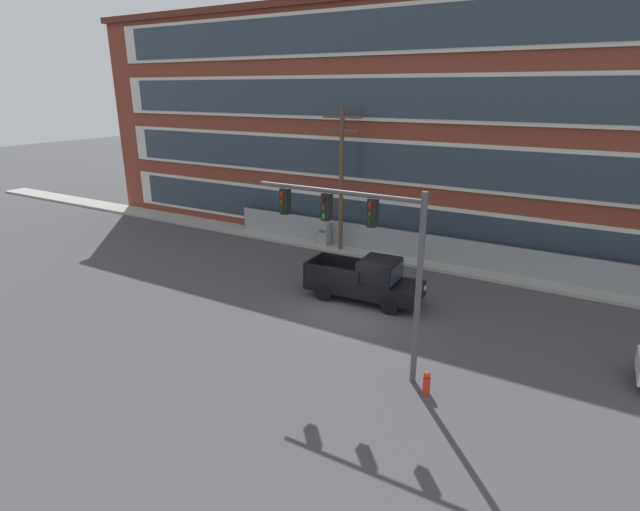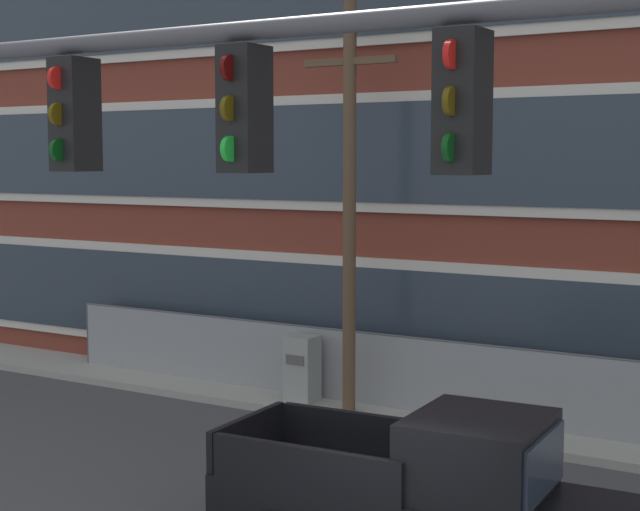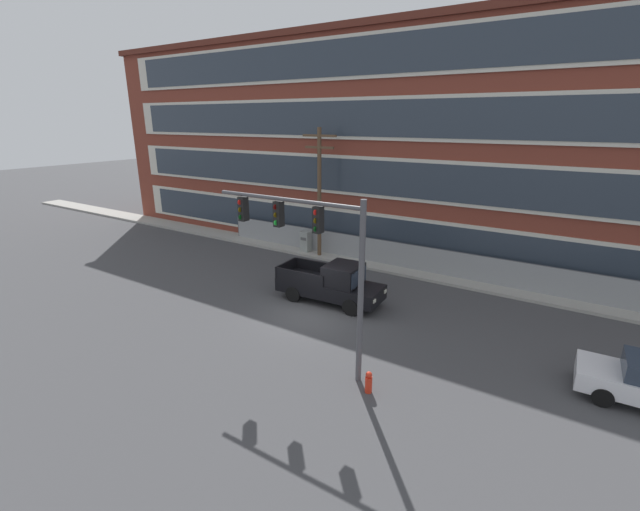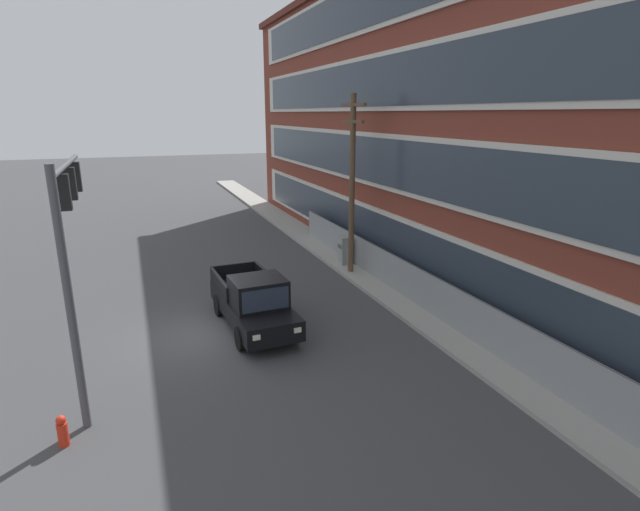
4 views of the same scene
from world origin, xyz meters
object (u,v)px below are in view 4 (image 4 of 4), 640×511
at_px(utility_pole_near_corner, 352,178).
at_px(pickup_truck_black, 254,303).
at_px(electrical_cabinet, 345,252).
at_px(fire_hydrant, 62,431).
at_px(traffic_signal_mast, 69,225).

bearing_deg(utility_pole_near_corner, pickup_truck_black, -52.18).
height_order(pickup_truck_black, utility_pole_near_corner, utility_pole_near_corner).
xyz_separation_m(utility_pole_near_corner, electrical_cabinet, (-1.26, 0.23, -3.82)).
bearing_deg(electrical_cabinet, fire_hydrant, -47.80).
xyz_separation_m(utility_pole_near_corner, fire_hydrant, (9.37, -11.48, -4.21)).
relative_size(utility_pole_near_corner, fire_hydrant, 10.64).
xyz_separation_m(traffic_signal_mast, utility_pole_near_corner, (-6.83, 11.04, -0.11)).
relative_size(traffic_signal_mast, electrical_cabinet, 4.15).
bearing_deg(electrical_cabinet, traffic_signal_mast, -54.33).
bearing_deg(fire_hydrant, pickup_truck_black, 130.55).
distance_m(utility_pole_near_corner, fire_hydrant, 15.41).
distance_m(traffic_signal_mast, pickup_truck_black, 6.86).
bearing_deg(electrical_cabinet, utility_pole_near_corner, -10.50).
height_order(traffic_signal_mast, fire_hydrant, traffic_signal_mast).
bearing_deg(utility_pole_near_corner, traffic_signal_mast, -58.24).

